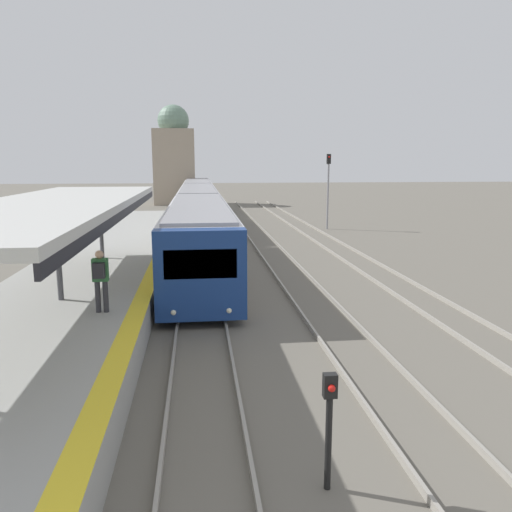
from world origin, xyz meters
The scene contains 6 objects.
platform_canopy centered at (-3.98, 12.69, 3.66)m, with size 4.00×16.26×2.87m.
person_on_platform centered at (-2.61, 11.26, 1.91)m, with size 0.40×0.40×1.66m.
train_near centered at (0.00, 34.98, 1.70)m, with size 2.71×45.50×3.06m.
signal_post_near centered at (1.80, 4.74, 1.14)m, with size 0.20×0.21×1.84m.
signal_mast_far centered at (9.42, 33.89, 3.39)m, with size 0.28×0.29×5.44m.
distant_domed_building centered at (-2.64, 58.36, 5.36)m, with size 4.70×4.70×11.41m.
Camera 1 is at (-0.04, -1.83, 4.83)m, focal length 35.00 mm.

